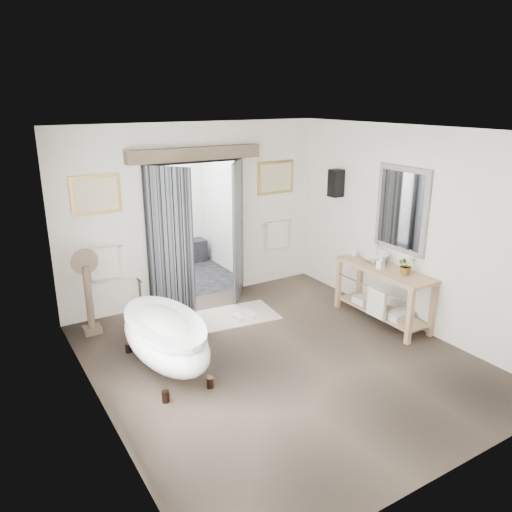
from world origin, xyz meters
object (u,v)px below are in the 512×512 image
Objects in this scene: basin at (374,258)px; vanity at (382,290)px; rug at (237,315)px; clawfoot_tub at (165,336)px.

vanity is at bearing -92.57° from basin.
basin is (0.05, 0.28, 0.42)m from vanity.
rug is at bearing 158.65° from basin.
vanity is at bearing -6.56° from clawfoot_tub.
basin reaches higher than clawfoot_tub.
rug is at bearing 143.53° from vanity.
clawfoot_tub is 1.84m from rug.
vanity is at bearing -36.47° from rug.
vanity is 3.58× the size of basin.
clawfoot_tub reaches higher than vanity.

